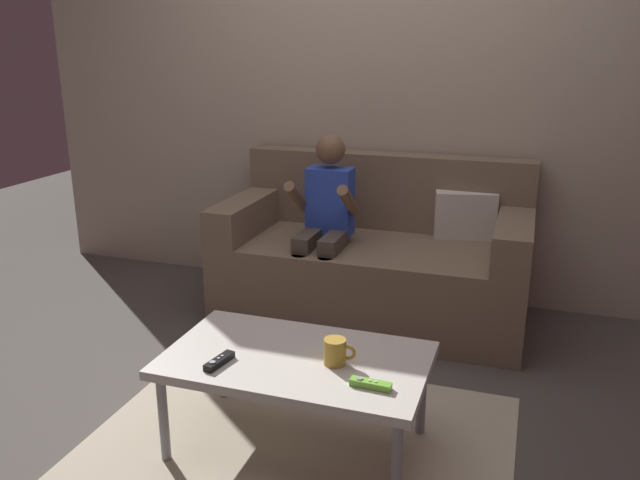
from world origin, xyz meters
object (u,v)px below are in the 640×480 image
(game_remote_lime_near_edge, at_px, (371,384))
(coffee_mug, at_px, (336,352))
(person_seated_on_couch, at_px, (325,219))
(couch, at_px, (375,261))
(game_remote_black_center, at_px, (219,361))
(coffee_table, at_px, (296,364))

(game_remote_lime_near_edge, height_order, coffee_mug, coffee_mug)
(person_seated_on_couch, relative_size, game_remote_lime_near_edge, 7.18)
(couch, distance_m, person_seated_on_couch, 0.40)
(couch, bearing_deg, game_remote_black_center, -98.11)
(game_remote_black_center, bearing_deg, coffee_table, 31.67)
(couch, relative_size, coffee_mug, 14.00)
(game_remote_lime_near_edge, relative_size, game_remote_black_center, 0.98)
(couch, bearing_deg, coffee_table, -88.78)
(game_remote_lime_near_edge, bearing_deg, person_seated_on_couch, 114.41)
(coffee_table, bearing_deg, couch, 91.22)
(couch, relative_size, game_remote_black_center, 11.46)
(person_seated_on_couch, relative_size, coffee_table, 1.06)
(coffee_mug, bearing_deg, couch, 97.77)
(couch, distance_m, coffee_mug, 1.35)
(couch, distance_m, coffee_table, 1.32)
(person_seated_on_couch, distance_m, coffee_table, 1.19)
(coffee_table, height_order, coffee_mug, coffee_mug)
(coffee_mug, bearing_deg, coffee_table, 175.89)
(couch, relative_size, coffee_table, 1.72)
(coffee_table, distance_m, coffee_mug, 0.17)
(game_remote_black_center, relative_size, coffee_mug, 1.22)
(game_remote_lime_near_edge, distance_m, coffee_mug, 0.20)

